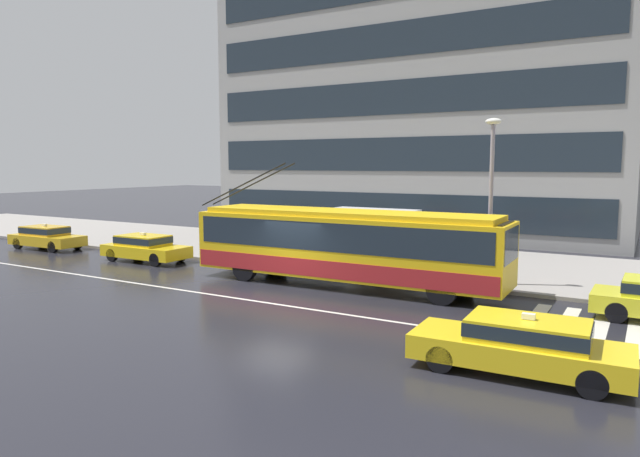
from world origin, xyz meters
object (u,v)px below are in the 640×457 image
taxi_oncoming_far (522,343)px  pedestrian_walking_past (444,256)px  taxi_far_behind (46,236)px  pedestrian_approaching_curb (380,230)px  trolleybus (345,245)px  street_lamp (491,186)px  taxi_queued_behind_bus (145,247)px  pedestrian_at_shelter (466,250)px  bus_shelter (375,224)px

taxi_oncoming_far → pedestrian_walking_past: 9.54m
taxi_far_behind → pedestrian_approaching_curb: bearing=11.8°
trolleybus → street_lamp: (4.84, 2.50, 2.25)m
taxi_queued_behind_bus → taxi_far_behind: (-7.83, 0.11, -0.00)m
taxi_queued_behind_bus → taxi_far_behind: same height
trolleybus → pedestrian_at_shelter: 5.66m
trolleybus → taxi_far_behind: (-18.82, 0.20, -0.90)m
trolleybus → bus_shelter: size_ratio=3.34×
taxi_far_behind → pedestrian_walking_past: 22.11m
taxi_oncoming_far → pedestrian_approaching_curb: pedestrian_approaching_curb is taller
pedestrian_approaching_curb → taxi_oncoming_far: bearing=-51.8°
pedestrian_approaching_curb → street_lamp: 5.83m
taxi_far_behind → pedestrian_approaching_curb: (18.44, 3.85, 1.05)m
bus_shelter → street_lamp: bearing=-11.6°
taxi_queued_behind_bus → pedestrian_at_shelter: size_ratio=2.75×
pedestrian_at_shelter → pedestrian_walking_past: 2.37m
taxi_queued_behind_bus → street_lamp: (15.82, 2.40, 3.15)m
taxi_oncoming_far → taxi_queued_behind_bus: (-18.74, 6.35, -0.00)m
trolleybus → taxi_far_behind: bearing=179.4°
taxi_queued_behind_bus → pedestrian_approaching_curb: 11.38m
bus_shelter → pedestrian_walking_past: bearing=-21.9°
taxi_oncoming_far → taxi_far_behind: same height
street_lamp → taxi_queued_behind_bus: bearing=-171.4°
taxi_queued_behind_bus → taxi_far_behind: size_ratio=0.97×
bus_shelter → pedestrian_at_shelter: 4.06m
bus_shelter → pedestrian_walking_past: size_ratio=2.36×
taxi_oncoming_far → pedestrian_walking_past: pedestrian_walking_past is taller
bus_shelter → street_lamp: (5.26, -1.08, 1.78)m
bus_shelter → street_lamp: 5.66m
trolleybus → pedestrian_walking_past: trolleybus is taller
trolleybus → pedestrian_at_shelter: (3.41, 4.48, -0.52)m
taxi_oncoming_far → pedestrian_approaching_curb: bearing=128.2°
taxi_queued_behind_bus → trolleybus: bearing=-0.5°
taxi_far_behind → trolleybus: bearing=-0.6°
pedestrian_at_shelter → pedestrian_walking_past: pedestrian_walking_past is taller
taxi_oncoming_far → pedestrian_walking_past: size_ratio=2.89×
pedestrian_at_shelter → pedestrian_walking_past: size_ratio=0.97×
trolleybus → pedestrian_walking_past: (3.21, 2.12, -0.49)m
pedestrian_walking_past → pedestrian_at_shelter: bearing=85.0°
bus_shelter → pedestrian_at_shelter: bearing=13.2°
trolleybus → bus_shelter: (-0.42, 3.58, 0.46)m
pedestrian_walking_past → street_lamp: 3.21m
taxi_queued_behind_bus → pedestrian_at_shelter: (14.40, 4.39, 0.38)m
bus_shelter → pedestrian_at_shelter: size_ratio=2.43×
pedestrian_walking_past → street_lamp: bearing=13.1°
taxi_far_behind → pedestrian_at_shelter: 22.64m
pedestrian_approaching_curb → trolleybus: bearing=-84.7°
taxi_oncoming_far → pedestrian_at_shelter: size_ratio=2.97×
street_lamp → pedestrian_walking_past: bearing=-166.9°
trolleybus → street_lamp: 5.89m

